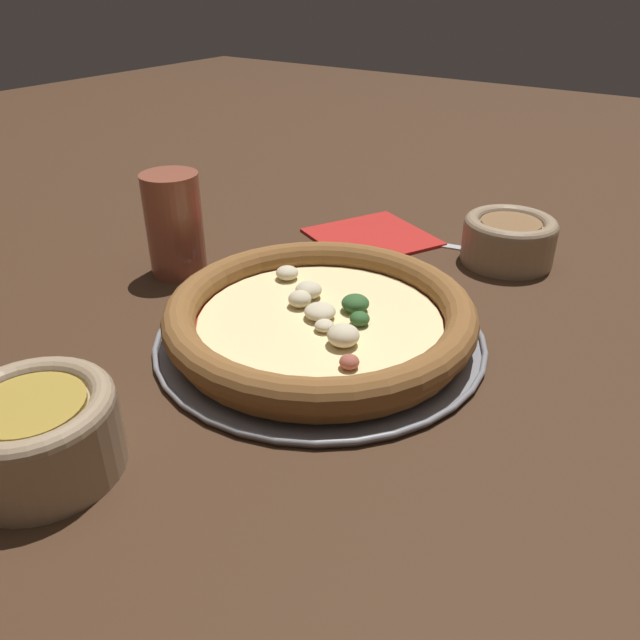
% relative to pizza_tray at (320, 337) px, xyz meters
% --- Properties ---
extents(ground_plane, '(3.00, 3.00, 0.00)m').
position_rel_pizza_tray_xyz_m(ground_plane, '(0.00, 0.00, -0.00)').
color(ground_plane, '#3D2616').
extents(pizza_tray, '(0.31, 0.31, 0.01)m').
position_rel_pizza_tray_xyz_m(pizza_tray, '(0.00, 0.00, 0.00)').
color(pizza_tray, gray).
rests_on(pizza_tray, ground_plane).
extents(pizza, '(0.29, 0.29, 0.04)m').
position_rel_pizza_tray_xyz_m(pizza, '(-0.00, 0.00, 0.02)').
color(pizza, '#A86B33').
rests_on(pizza, pizza_tray).
extents(bowl_near, '(0.11, 0.11, 0.06)m').
position_rel_pizza_tray_xyz_m(bowl_near, '(0.25, -0.06, 0.03)').
color(bowl_near, '#9E8466').
rests_on(bowl_near, ground_plane).
extents(bowl_far, '(0.11, 0.11, 0.06)m').
position_rel_pizza_tray_xyz_m(bowl_far, '(-0.28, 0.08, 0.03)').
color(bowl_far, '#9E8466').
rests_on(bowl_far, ground_plane).
extents(drinking_cup, '(0.06, 0.06, 0.12)m').
position_rel_pizza_tray_xyz_m(drinking_cup, '(-0.03, -0.22, 0.05)').
color(drinking_cup, brown).
rests_on(drinking_cup, ground_plane).
extents(napkin, '(0.19, 0.18, 0.01)m').
position_rel_pizza_tray_xyz_m(napkin, '(-0.25, -0.09, 0.00)').
color(napkin, '#B2231E').
rests_on(napkin, ground_plane).
extents(fork, '(0.05, 0.19, 0.00)m').
position_rel_pizza_tray_xyz_m(fork, '(-0.26, -0.08, -0.00)').
color(fork, '#B7B7BC').
rests_on(fork, ground_plane).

